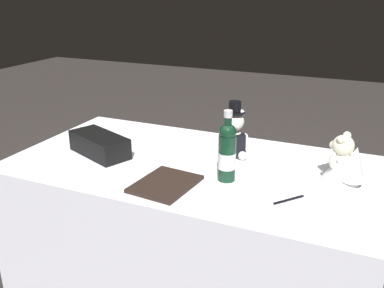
{
  "coord_description": "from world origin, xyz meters",
  "views": [
    {
      "loc": [
        0.77,
        -1.75,
        1.54
      ],
      "look_at": [
        0.0,
        0.0,
        0.83
      ],
      "focal_mm": 39.75,
      "sensor_mm": 36.0,
      "label": 1
    }
  ],
  "objects_px": {
    "guestbook": "(165,184)",
    "teddy_bear_groom": "(234,135)",
    "signing_pen": "(290,199)",
    "gift_case_black": "(100,145)",
    "champagne_bottle": "(227,151)",
    "teddy_bear_bride": "(345,163)"
  },
  "relations": [
    {
      "from": "champagne_bottle",
      "to": "teddy_bear_groom",
      "type": "bearing_deg",
      "value": 101.47
    },
    {
      "from": "signing_pen",
      "to": "guestbook",
      "type": "distance_m",
      "value": 0.53
    },
    {
      "from": "gift_case_black",
      "to": "guestbook",
      "type": "distance_m",
      "value": 0.51
    },
    {
      "from": "gift_case_black",
      "to": "teddy_bear_bride",
      "type": "bearing_deg",
      "value": 6.71
    },
    {
      "from": "teddy_bear_groom",
      "to": "champagne_bottle",
      "type": "xyz_separation_m",
      "value": [
        0.05,
        -0.27,
        0.02
      ]
    },
    {
      "from": "champagne_bottle",
      "to": "guestbook",
      "type": "bearing_deg",
      "value": -143.6
    },
    {
      "from": "teddy_bear_bride",
      "to": "guestbook",
      "type": "height_order",
      "value": "teddy_bear_bride"
    },
    {
      "from": "teddy_bear_groom",
      "to": "guestbook",
      "type": "relative_size",
      "value": 1.0
    },
    {
      "from": "guestbook",
      "to": "teddy_bear_bride",
      "type": "bearing_deg",
      "value": 31.06
    },
    {
      "from": "teddy_bear_groom",
      "to": "gift_case_black",
      "type": "bearing_deg",
      "value": -159.44
    },
    {
      "from": "teddy_bear_bride",
      "to": "guestbook",
      "type": "relative_size",
      "value": 0.79
    },
    {
      "from": "teddy_bear_bride",
      "to": "champagne_bottle",
      "type": "bearing_deg",
      "value": -160.82
    },
    {
      "from": "teddy_bear_bride",
      "to": "gift_case_black",
      "type": "bearing_deg",
      "value": -173.29
    },
    {
      "from": "signing_pen",
      "to": "gift_case_black",
      "type": "relative_size",
      "value": 0.34
    },
    {
      "from": "teddy_bear_groom",
      "to": "guestbook",
      "type": "height_order",
      "value": "teddy_bear_groom"
    },
    {
      "from": "signing_pen",
      "to": "guestbook",
      "type": "relative_size",
      "value": 0.44
    },
    {
      "from": "gift_case_black",
      "to": "guestbook",
      "type": "bearing_deg",
      "value": -22.06
    },
    {
      "from": "champagne_bottle",
      "to": "gift_case_black",
      "type": "distance_m",
      "value": 0.7
    },
    {
      "from": "teddy_bear_bride",
      "to": "teddy_bear_groom",
      "type": "bearing_deg",
      "value": 169.14
    },
    {
      "from": "teddy_bear_groom",
      "to": "teddy_bear_bride",
      "type": "xyz_separation_m",
      "value": [
        0.53,
        -0.1,
        -0.02
      ]
    },
    {
      "from": "teddy_bear_bride",
      "to": "champagne_bottle",
      "type": "xyz_separation_m",
      "value": [
        -0.48,
        -0.17,
        0.04
      ]
    },
    {
      "from": "guestbook",
      "to": "teddy_bear_groom",
      "type": "bearing_deg",
      "value": 74.7
    }
  ]
}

